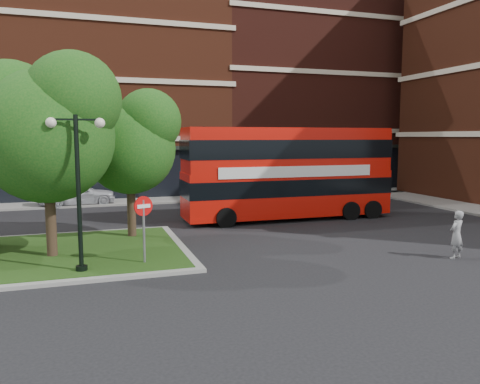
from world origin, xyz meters
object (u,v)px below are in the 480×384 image
object	(u,v)px
bus	(288,167)
car_white	(213,191)
woman	(456,235)
car_silver	(77,193)

from	to	relation	value
bus	car_white	bearing A→B (deg)	102.22
bus	woman	xyz separation A→B (m)	(2.40, -9.36, -1.89)
bus	woman	world-z (taller)	bus
car_silver	car_white	xyz separation A→B (m)	(8.86, 0.00, -0.15)
woman	car_white	distance (m)	18.35
car_silver	bus	bearing A→B (deg)	-134.25
car_silver	car_white	world-z (taller)	car_silver
car_white	woman	bearing A→B (deg)	-168.52
woman	car_white	bearing A→B (deg)	-93.93
bus	woman	size ratio (longest dim) A/B	6.35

